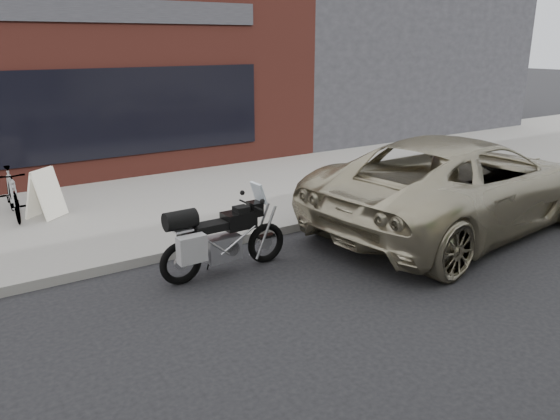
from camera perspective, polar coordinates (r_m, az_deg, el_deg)
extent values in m
plane|color=black|center=(6.51, 15.73, -13.68)|extent=(120.00, 120.00, 0.00)
cube|color=gray|center=(11.85, -10.33, 1.32)|extent=(44.00, 6.00, 0.15)
cube|color=#57231C|center=(17.73, -26.15, 12.26)|extent=(14.00, 10.00, 4.50)
cube|color=black|center=(12.83, -22.64, 8.91)|extent=(10.00, 0.08, 2.00)
cube|color=#26262A|center=(12.74, -23.83, 18.71)|extent=(10.00, 0.08, 0.50)
cube|color=#26262A|center=(22.67, 6.34, 16.49)|extent=(10.00, 10.00, 6.00)
torus|color=black|center=(7.76, -10.31, -5.48)|extent=(0.63, 0.11, 0.63)
torus|color=black|center=(8.38, -1.49, -3.46)|extent=(0.63, 0.11, 0.63)
cube|color=#B7B7BC|center=(8.00, -6.04, -3.95)|extent=(0.52, 0.29, 0.36)
cube|color=black|center=(8.00, -4.35, -1.03)|extent=(0.48, 0.31, 0.24)
cube|color=black|center=(7.79, -7.34, -1.77)|extent=(0.52, 0.27, 0.11)
cube|color=black|center=(7.68, -9.50, -2.74)|extent=(0.29, 0.21, 0.13)
cube|color=black|center=(8.10, -2.64, 0.14)|extent=(0.17, 0.23, 0.21)
cube|color=silver|center=(8.06, -2.26, 1.82)|extent=(0.14, 0.28, 0.32)
cylinder|color=black|center=(8.04, -3.04, 0.51)|extent=(0.04, 0.66, 0.03)
cube|color=#B7B7BC|center=(7.60, -10.32, -1.97)|extent=(0.27, 0.29, 0.03)
cube|color=gray|center=(7.48, -9.19, -4.06)|extent=(0.40, 0.18, 0.38)
cylinder|color=black|center=(7.56, -10.37, -1.02)|extent=(0.46, 0.27, 0.26)
cylinder|color=#B7B7BC|center=(7.99, -8.92, -4.59)|extent=(0.52, 0.08, 0.18)
imported|color=tan|center=(10.27, 18.26, 2.69)|extent=(6.34, 3.47, 1.68)
imported|color=gray|center=(11.08, -26.18, 1.57)|extent=(0.48, 1.56, 0.93)
cube|color=white|center=(10.84, -22.93, 1.59)|extent=(0.61, 0.57, 0.90)
cube|color=white|center=(10.99, -23.89, 1.68)|extent=(0.61, 0.57, 0.90)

